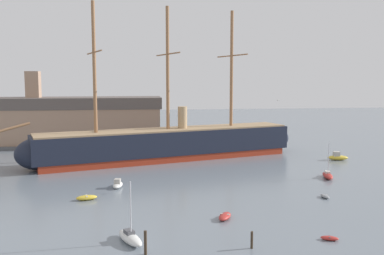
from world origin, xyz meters
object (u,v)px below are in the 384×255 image
(tall_ship, at_px, (168,143))
(dinghy_mid_left, at_px, (87,198))
(dinghy_mid_right, at_px, (325,196))
(dinghy_distant_centre, at_px, (187,150))
(sailboat_foreground_left, at_px, (130,237))
(dinghy_foreground_right, at_px, (330,238))
(motorboat_far_right, at_px, (338,157))
(seagull_in_flight, at_px, (278,100))
(dinghy_near_centre, at_px, (225,216))
(sailboat_far_left, at_px, (57,159))
(mooring_piling_nearest, at_px, (252,240))
(mooring_piling_left_pair, at_px, (145,243))
(motorboat_alongside_bow, at_px, (118,184))
(dockside_warehouse_left, at_px, (60,121))
(sailboat_alongside_stern, at_px, (328,175))

(tall_ship, height_order, dinghy_mid_left, tall_ship)
(dinghy_mid_right, xyz_separation_m, dinghy_distant_centre, (-14.61, 41.64, 0.01))
(dinghy_mid_left, height_order, dinghy_mid_right, dinghy_mid_left)
(sailboat_foreground_left, xyz_separation_m, dinghy_foreground_right, (20.49, -2.08, -0.32))
(dinghy_distant_centre, bearing_deg, motorboat_far_right, -27.09)
(seagull_in_flight, bearing_deg, sailboat_foreground_left, -136.66)
(dinghy_near_centre, height_order, sailboat_far_left, sailboat_far_left)
(sailboat_far_left, distance_m, mooring_piling_nearest, 56.74)
(tall_ship, relative_size, dinghy_distant_centre, 28.30)
(dinghy_foreground_right, distance_m, mooring_piling_left_pair, 19.06)
(motorboat_alongside_bow, height_order, dinghy_distant_centre, motorboat_alongside_bow)
(sailboat_far_left, height_order, mooring_piling_nearest, sailboat_far_left)
(tall_ship, height_order, mooring_piling_left_pair, tall_ship)
(dinghy_mid_left, distance_m, dockside_warehouse_left, 52.42)
(motorboat_alongside_bow, xyz_separation_m, sailboat_far_left, (-13.28, 23.84, -0.14))
(motorboat_alongside_bow, bearing_deg, seagull_in_flight, -3.25)
(sailboat_alongside_stern, xyz_separation_m, sailboat_far_left, (-48.06, 22.07, -0.15))
(mooring_piling_left_pair, xyz_separation_m, seagull_in_flight, (21.14, 24.63, 12.16))
(sailboat_foreground_left, bearing_deg, dinghy_distant_centre, 77.31)
(dinghy_foreground_right, xyz_separation_m, dinghy_mid_left, (-26.62, 18.47, 0.12))
(dinghy_distant_centre, bearing_deg, dinghy_near_centre, -91.43)
(sailboat_foreground_left, bearing_deg, sailboat_alongside_stern, 36.94)
(dinghy_near_centre, bearing_deg, dinghy_mid_right, 24.37)
(dinghy_mid_left, relative_size, sailboat_alongside_stern, 0.51)
(tall_ship, distance_m, mooring_piling_left_pair, 48.33)
(motorboat_alongside_bow, relative_size, motorboat_far_right, 0.80)
(motorboat_far_right, height_order, mooring_piling_nearest, motorboat_far_right)
(sailboat_alongside_stern, bearing_deg, sailboat_foreground_left, -143.06)
(mooring_piling_nearest, xyz_separation_m, mooring_piling_left_pair, (-10.42, -0.16, 0.31))
(motorboat_far_right, relative_size, dockside_warehouse_left, 0.08)
(dinghy_mid_right, height_order, dinghy_distant_centre, dinghy_distant_centre)
(dinghy_mid_left, xyz_separation_m, dinghy_distant_centre, (18.46, 38.36, -0.10))
(tall_ship, xyz_separation_m, mooring_piling_nearest, (4.62, -47.77, -2.52))
(sailboat_alongside_stern, xyz_separation_m, dinghy_distant_centre, (-20.30, 30.23, -0.26))
(sailboat_far_left, distance_m, mooring_piling_left_pair, 52.68)
(motorboat_alongside_bow, distance_m, mooring_piling_nearest, 29.46)
(mooring_piling_left_pair, bearing_deg, seagull_in_flight, 49.36)
(dinghy_near_centre, xyz_separation_m, sailboat_far_left, (-26.55, 40.65, 0.01))
(dinghy_foreground_right, xyz_separation_m, sailboat_far_left, (-35.92, 48.68, 0.14))
(sailboat_far_left, bearing_deg, dinghy_mid_right, -38.32)
(dinghy_mid_left, xyz_separation_m, sailboat_alongside_stern, (38.76, 8.14, 0.16))
(dinghy_mid_left, relative_size, dinghy_distant_centre, 1.38)
(dinghy_mid_right, distance_m, motorboat_alongside_bow, 30.65)
(motorboat_alongside_bow, distance_m, dockside_warehouse_left, 47.43)
(dinghy_near_centre, height_order, mooring_piling_left_pair, mooring_piling_left_pair)
(dinghy_foreground_right, height_order, sailboat_alongside_stern, sailboat_alongside_stern)
(tall_ship, height_order, dinghy_distant_centre, tall_ship)
(sailboat_far_left, bearing_deg, dinghy_mid_left, -72.89)
(sailboat_alongside_stern, distance_m, mooring_piling_nearest, 34.55)
(sailboat_foreground_left, distance_m, dinghy_mid_right, 29.96)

